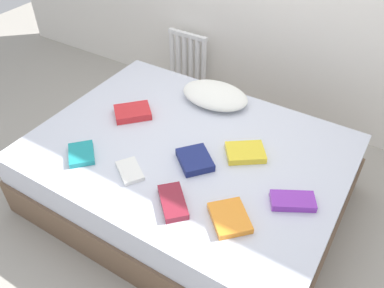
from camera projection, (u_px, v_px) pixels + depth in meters
ground_plane at (188, 198)px, 2.81m from camera, size 8.00×8.00×0.00m
bed at (188, 174)px, 2.65m from camera, size 2.00×1.50×0.50m
radiator at (188, 58)px, 3.65m from camera, size 0.40×0.04×0.50m
pillow at (215, 95)px, 2.83m from camera, size 0.50×0.35×0.11m
textbook_orange at (230, 218)px, 2.02m from camera, size 0.29×0.29×0.04m
textbook_navy at (195, 160)px, 2.35m from camera, size 0.29×0.28×0.05m
textbook_teal at (81, 154)px, 2.40m from camera, size 0.25×0.25×0.03m
textbook_yellow at (245, 152)px, 2.40m from camera, size 0.30×0.28×0.04m
textbook_red at (133, 112)px, 2.72m from camera, size 0.30×0.30×0.05m
textbook_white at (130, 171)px, 2.29m from camera, size 0.23×0.21×0.03m
textbook_purple at (293, 201)px, 2.10m from camera, size 0.27×0.22×0.04m
textbook_maroon at (173, 202)px, 2.10m from camera, size 0.27×0.26×0.04m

